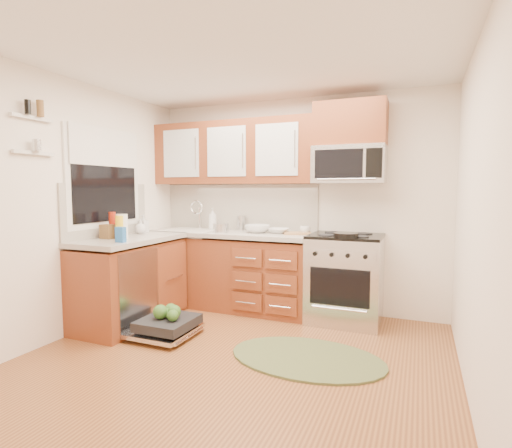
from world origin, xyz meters
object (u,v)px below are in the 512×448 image
at_px(cup, 305,230).
at_px(dishwasher, 165,327).
at_px(cutting_board, 297,233).
at_px(bowl_b, 257,229).
at_px(stock_pot, 221,228).
at_px(paper_towel_roll, 122,226).
at_px(skillet, 346,235).
at_px(upper_cabinets, 233,153).
at_px(microwave, 349,165).
at_px(range, 345,278).
at_px(rug, 307,358).
at_px(bowl_a, 279,231).
at_px(sink, 190,240).

bearing_deg(cup, dishwasher, -130.45).
xyz_separation_m(cutting_board, bowl_b, (-0.48, -0.02, 0.03)).
distance_m(stock_pot, cutting_board, 0.90).
bearing_deg(cutting_board, paper_towel_roll, -144.95).
bearing_deg(skillet, stock_pot, 175.22).
relative_size(upper_cabinets, microwave, 2.70).
bearing_deg(range, bowl_b, 178.22).
relative_size(dishwasher, paper_towel_roll, 2.74).
bearing_deg(skillet, cutting_board, 152.88).
relative_size(range, bowl_b, 3.25).
bearing_deg(dishwasher, microwave, 39.07).
bearing_deg(cup, rug, -73.53).
xyz_separation_m(bowl_a, cup, (0.30, 0.05, 0.02)).
height_order(upper_cabinets, sink, upper_cabinets).
bearing_deg(cutting_board, upper_cabinets, 174.04).
height_order(microwave, stock_pot, microwave).
xyz_separation_m(upper_cabinets, paper_towel_roll, (-0.70, -1.18, -0.82)).
relative_size(upper_cabinets, cup, 17.40).
relative_size(skillet, cup, 2.11).
bearing_deg(sink, upper_cabinets, 16.45).
bearing_deg(paper_towel_roll, cup, 35.14).
xyz_separation_m(skillet, stock_pot, (-1.48, 0.12, 0.01)).
relative_size(dishwasher, skillet, 2.81).
bearing_deg(bowl_b, dishwasher, -113.42).
distance_m(paper_towel_roll, cup, 1.99).
bearing_deg(range, paper_towel_roll, -153.89).
bearing_deg(paper_towel_roll, dishwasher, -9.54).
xyz_separation_m(sink, cutting_board, (1.37, 0.07, 0.14)).
bearing_deg(upper_cabinets, stock_pot, -96.79).
height_order(upper_cabinets, cup, upper_cabinets).
xyz_separation_m(rug, cup, (-0.36, 1.22, 0.96)).
bearing_deg(paper_towel_roll, stock_pot, 53.47).
height_order(microwave, cutting_board, microwave).
relative_size(range, skillet, 3.82).
xyz_separation_m(range, bowl_b, (-1.04, 0.03, 0.50)).
bearing_deg(cutting_board, bowl_a, 177.82).
xyz_separation_m(sink, paper_towel_roll, (-0.18, -1.02, 0.25)).
relative_size(rug, cutting_board, 4.35).
bearing_deg(stock_pot, paper_towel_roll, -126.53).
relative_size(upper_cabinets, range, 2.16).
height_order(rug, bowl_a, bowl_a).
distance_m(upper_cabinets, rug, 2.59).
bearing_deg(microwave, cup, -179.18).
xyz_separation_m(sink, bowl_b, (0.89, 0.04, 0.17)).
height_order(bowl_b, cup, cup).
distance_m(stock_pot, bowl_b, 0.43).
distance_m(upper_cabinets, bowl_a, 1.11).
relative_size(rug, bowl_a, 5.62).
xyz_separation_m(microwave, dishwasher, (-1.54, -1.25, -1.60)).
xyz_separation_m(microwave, stock_pot, (-1.44, -0.25, -0.72)).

